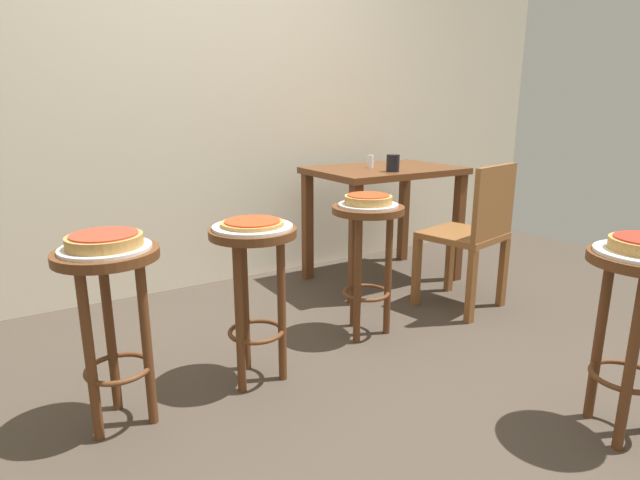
% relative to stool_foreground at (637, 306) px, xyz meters
% --- Properties ---
extents(ground_plane, '(6.00, 6.00, 0.00)m').
position_rel_stool_foreground_xyz_m(ground_plane, '(-0.69, 0.76, -0.50)').
color(ground_plane, '#42382D').
extents(back_wall, '(6.00, 0.10, 3.00)m').
position_rel_stool_foreground_xyz_m(back_wall, '(-0.69, 2.41, 1.00)').
color(back_wall, beige).
rests_on(back_wall, ground_plane).
extents(stool_foreground, '(0.36, 0.36, 0.68)m').
position_rel_stool_foreground_xyz_m(stool_foreground, '(0.00, 0.00, 0.00)').
color(stool_foreground, '#5B3319').
rests_on(stool_foreground, ground_plane).
extents(stool_middle, '(0.36, 0.36, 0.68)m').
position_rel_stool_foreground_xyz_m(stool_middle, '(-1.53, 1.01, 0.00)').
color(stool_middle, '#5B3319').
rests_on(stool_middle, ground_plane).
extents(serving_plate_middle, '(0.31, 0.31, 0.01)m').
position_rel_stool_foreground_xyz_m(serving_plate_middle, '(-1.53, 1.01, 0.19)').
color(serving_plate_middle, silver).
rests_on(serving_plate_middle, stool_middle).
extents(pizza_middle, '(0.26, 0.26, 0.05)m').
position_rel_stool_foreground_xyz_m(pizza_middle, '(-1.53, 1.01, 0.22)').
color(pizza_middle, '#B78442').
rests_on(pizza_middle, serving_plate_middle).
extents(stool_leftside, '(0.36, 0.36, 0.68)m').
position_rel_stool_foreground_xyz_m(stool_leftside, '(-0.96, 1.04, 0.00)').
color(stool_leftside, '#5B3319').
rests_on(stool_leftside, ground_plane).
extents(serving_plate_leftside, '(0.33, 0.33, 0.01)m').
position_rel_stool_foreground_xyz_m(serving_plate_leftside, '(-0.96, 1.04, 0.19)').
color(serving_plate_leftside, silver).
rests_on(serving_plate_leftside, stool_leftside).
extents(pizza_leftside, '(0.26, 0.26, 0.02)m').
position_rel_stool_foreground_xyz_m(pizza_leftside, '(-0.96, 1.04, 0.21)').
color(pizza_leftside, '#B78442').
rests_on(pizza_leftside, serving_plate_leftside).
extents(stool_rear, '(0.36, 0.36, 0.68)m').
position_rel_stool_foreground_xyz_m(stool_rear, '(-0.28, 1.17, 0.00)').
color(stool_rear, '#5B3319').
rests_on(stool_rear, ground_plane).
extents(serving_plate_rear, '(0.30, 0.30, 0.01)m').
position_rel_stool_foreground_xyz_m(serving_plate_rear, '(-0.28, 1.17, 0.19)').
color(serving_plate_rear, silver).
rests_on(serving_plate_rear, stool_rear).
extents(pizza_rear, '(0.24, 0.24, 0.05)m').
position_rel_stool_foreground_xyz_m(pizza_rear, '(-0.28, 1.17, 0.22)').
color(pizza_rear, tan).
rests_on(pizza_rear, serving_plate_rear).
extents(dining_table, '(0.95, 0.65, 0.77)m').
position_rel_stool_foreground_xyz_m(dining_table, '(0.34, 1.83, 0.14)').
color(dining_table, '#5B3319').
rests_on(dining_table, ground_plane).
extents(cup_near_edge, '(0.08, 0.08, 0.10)m').
position_rel_stool_foreground_xyz_m(cup_near_edge, '(0.25, 1.63, 0.32)').
color(cup_near_edge, black).
rests_on(cup_near_edge, dining_table).
extents(condiment_shaker, '(0.04, 0.04, 0.08)m').
position_rel_stool_foreground_xyz_m(condiment_shaker, '(0.25, 1.86, 0.31)').
color(condiment_shaker, white).
rests_on(condiment_shaker, dining_table).
extents(wooden_chair, '(0.48, 0.48, 0.85)m').
position_rel_stool_foreground_xyz_m(wooden_chair, '(0.44, 1.13, -0.03)').
color(wooden_chair, brown).
rests_on(wooden_chair, ground_plane).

